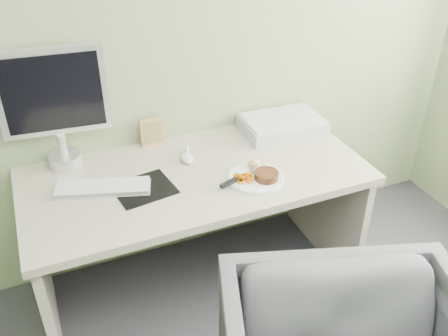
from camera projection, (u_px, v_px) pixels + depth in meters
name	position (u px, v px, depth m)	size (l,w,h in m)	color
wall_back	(164.00, 19.00, 2.29)	(3.50, 3.50, 0.00)	gray
desk	(197.00, 204.00, 2.43)	(1.60, 0.75, 0.73)	#A9A38E
plate	(256.00, 178.00, 2.28)	(0.26, 0.26, 0.01)	white
steak	(267.00, 175.00, 2.26)	(0.11, 0.11, 0.03)	black
potato_pile	(257.00, 165.00, 2.31)	(0.11, 0.08, 0.06)	tan
carrot_heap	(245.00, 177.00, 2.24)	(0.07, 0.06, 0.04)	#D76504
steak_knife	(235.00, 180.00, 2.24)	(0.23, 0.10, 0.02)	silver
mousepad	(144.00, 189.00, 2.22)	(0.25, 0.22, 0.00)	black
keyboard	(103.00, 187.00, 2.21)	(0.41, 0.12, 0.02)	white
computer_mouse	(187.00, 158.00, 2.41)	(0.06, 0.10, 0.04)	white
photo_frame	(152.00, 132.00, 2.51)	(0.12, 0.01, 0.15)	#A6764D
eyedrop_bottle	(187.00, 149.00, 2.46)	(0.02, 0.02, 0.06)	white
scanner	(282.00, 125.00, 2.67)	(0.42, 0.28, 0.07)	#B8BAC0
monitor	(54.00, 102.00, 2.23)	(0.48, 0.15, 0.57)	silver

